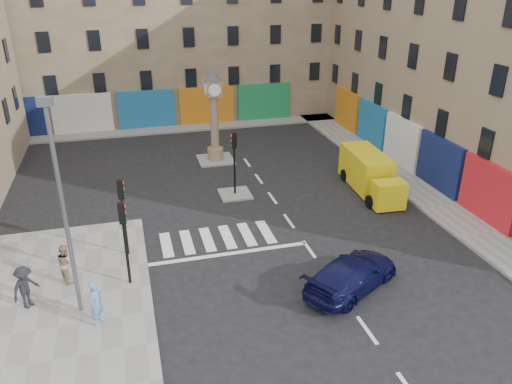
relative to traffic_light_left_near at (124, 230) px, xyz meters
name	(u,v)px	position (x,y,z in m)	size (l,w,h in m)	color
ground	(317,260)	(8.30, -0.20, -2.62)	(120.00, 120.00, 0.00)	black
sidewalk_left	(58,328)	(-2.70, -2.20, -2.55)	(7.00, 16.00, 0.15)	gray
sidewalk_right	(383,165)	(17.00, 9.80, -2.55)	(2.60, 30.00, 0.15)	gray
sidewalk_far	(173,128)	(4.30, 22.00, -2.55)	(32.00, 2.40, 0.15)	gray
island_near	(235,194)	(6.30, 7.80, -2.56)	(1.80, 1.80, 0.12)	gray
island_far	(216,160)	(6.30, 13.80, -2.56)	(2.40, 2.40, 0.12)	gray
building_right	(485,40)	(23.30, 9.80, 5.38)	(10.00, 30.00, 16.00)	#887059
building_far	(159,15)	(4.30, 27.80, 5.88)	(32.00, 10.00, 17.00)	gray
traffic_light_left_near	(124,230)	(0.00, 0.00, 0.00)	(0.28, 0.22, 3.70)	black
traffic_light_left_far	(122,205)	(0.00, 2.40, 0.00)	(0.28, 0.22, 3.70)	black
traffic_light_island	(234,153)	(6.30, 7.80, -0.03)	(0.28, 0.22, 3.70)	black
lamp_post	(62,201)	(-1.90, -1.40, 2.17)	(0.50, 0.25, 8.30)	#595B60
clock_pillar	(214,110)	(6.30, 13.80, 0.93)	(1.20, 1.20, 6.10)	#887059
navy_sedan	(352,274)	(8.85, -2.60, -1.92)	(1.96, 4.83, 1.40)	black
yellow_van	(370,173)	(14.20, 6.43, -1.54)	(2.35, 6.08, 2.17)	yellow
pedestrian_blue	(97,303)	(-1.20, -2.39, -1.57)	(0.66, 0.43, 1.80)	#558AC3
pedestrian_tan	(66,263)	(-2.50, 0.83, -1.62)	(0.82, 0.64, 1.69)	#967C5C
pedestrian_dark	(25,287)	(-3.86, -0.64, -1.58)	(1.15, 0.66, 1.79)	black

